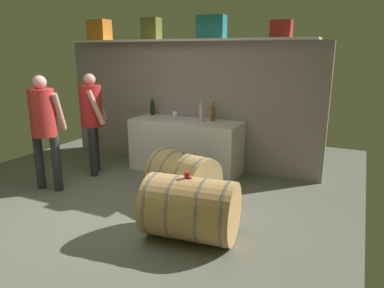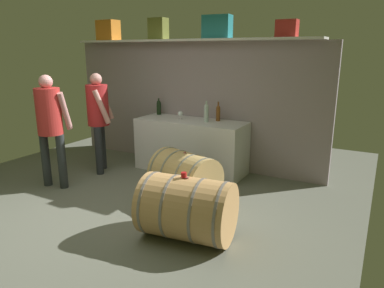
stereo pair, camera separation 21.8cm
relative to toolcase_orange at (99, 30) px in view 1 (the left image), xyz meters
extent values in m
cube|color=#64675A|center=(1.61, -1.65, -2.28)|extent=(5.83, 8.01, 0.02)
cube|color=gray|center=(1.61, 0.15, -1.24)|extent=(4.63, 0.10, 2.07)
cube|color=silver|center=(1.61, 0.00, -0.19)|extent=(4.26, 0.40, 0.03)
cube|color=orange|center=(0.00, 0.00, 0.00)|extent=(0.39, 0.26, 0.35)
cube|color=olive|center=(1.08, 0.00, 0.00)|extent=(0.29, 0.22, 0.34)
cube|color=teal|center=(2.15, 0.00, 0.00)|extent=(0.44, 0.26, 0.34)
cube|color=red|center=(3.21, 0.00, -0.06)|extent=(0.29, 0.19, 0.24)
cube|color=silver|center=(1.83, -0.24, -1.85)|extent=(1.79, 0.67, 0.84)
cylinder|color=brown|center=(2.23, -0.08, -1.33)|extent=(0.07, 0.07, 0.20)
sphere|color=brown|center=(2.23, -0.08, -1.22)|extent=(0.06, 0.06, 0.06)
cylinder|color=brown|center=(2.23, -0.08, -1.17)|extent=(0.02, 0.02, 0.09)
cylinder|color=black|center=(1.08, -0.04, -1.33)|extent=(0.08, 0.08, 0.19)
sphere|color=black|center=(1.08, -0.04, -1.22)|extent=(0.08, 0.08, 0.08)
cylinder|color=black|center=(1.08, -0.04, -1.18)|extent=(0.03, 0.03, 0.07)
cylinder|color=#AEC3B9|center=(2.10, -0.24, -1.31)|extent=(0.07, 0.07, 0.23)
sphere|color=#AEC3B9|center=(2.10, -0.24, -1.18)|extent=(0.07, 0.07, 0.07)
cylinder|color=#AEC3B9|center=(2.10, -0.24, -1.14)|extent=(0.03, 0.03, 0.07)
cylinder|color=white|center=(1.63, -0.24, -1.43)|extent=(0.07, 0.07, 0.00)
cylinder|color=white|center=(1.63, -0.24, -1.40)|extent=(0.01, 0.01, 0.06)
sphere|color=white|center=(1.63, -0.24, -1.34)|extent=(0.08, 0.08, 0.08)
sphere|color=maroon|center=(1.63, -0.24, -1.35)|extent=(0.05, 0.05, 0.05)
cylinder|color=tan|center=(2.85, -2.17, -1.94)|extent=(1.01, 0.76, 0.66)
cylinder|color=slate|center=(2.46, -2.22, -1.94)|extent=(0.11, 0.67, 0.67)
cylinder|color=slate|center=(2.70, -2.19, -1.94)|extent=(0.11, 0.67, 0.67)
cylinder|color=slate|center=(3.00, -2.16, -1.94)|extent=(0.11, 0.67, 0.67)
cylinder|color=slate|center=(3.24, -2.13, -1.94)|extent=(0.11, 0.67, 0.67)
cylinder|color=brown|center=(2.85, -2.17, -1.60)|extent=(0.04, 0.04, 0.01)
cylinder|color=tan|center=(2.31, -1.27, -1.96)|extent=(0.99, 0.84, 0.62)
cylinder|color=gray|center=(1.97, -1.17, -1.96)|extent=(0.21, 0.61, 0.63)
cylinder|color=gray|center=(2.18, -1.23, -1.96)|extent=(0.21, 0.61, 0.63)
cylinder|color=gray|center=(2.44, -1.31, -1.96)|extent=(0.21, 0.61, 0.63)
cylinder|color=gray|center=(2.65, -1.38, -1.96)|extent=(0.21, 0.61, 0.63)
cylinder|color=brown|center=(2.31, -1.27, -1.64)|extent=(0.04, 0.04, 0.01)
cylinder|color=red|center=(2.82, -2.17, -1.58)|extent=(0.06, 0.06, 0.05)
cylinder|color=#2B2F31|center=(0.59, -1.79, -1.88)|extent=(0.12, 0.12, 0.78)
cylinder|color=#2B2F31|center=(0.30, -1.84, -1.88)|extent=(0.12, 0.12, 0.78)
cylinder|color=red|center=(0.44, -1.81, -1.17)|extent=(0.34, 0.34, 0.65)
sphere|color=#D58F8D|center=(0.44, -1.81, -0.76)|extent=(0.19, 0.19, 0.19)
cylinder|color=#D58F8D|center=(0.62, -1.69, -1.17)|extent=(0.12, 0.24, 0.55)
cylinder|color=#D58F8D|center=(0.24, -1.75, -1.17)|extent=(0.12, 0.28, 0.54)
cylinder|color=#272B31|center=(0.63, -1.09, -1.89)|extent=(0.12, 0.12, 0.77)
cylinder|color=#272B31|center=(0.48, -0.85, -1.89)|extent=(0.12, 0.12, 0.77)
cylinder|color=#B62629|center=(0.55, -0.97, -1.18)|extent=(0.34, 0.34, 0.64)
sphere|color=tan|center=(0.55, -0.97, -0.78)|extent=(0.18, 0.18, 0.18)
cylinder|color=tan|center=(0.74, -1.08, -1.18)|extent=(0.26, 0.21, 0.53)
cylinder|color=tan|center=(0.53, -0.76, -1.18)|extent=(0.25, 0.20, 0.54)
camera|label=1|loc=(4.33, -5.22, -0.36)|focal=33.18mm
camera|label=2|loc=(4.53, -5.12, -0.36)|focal=33.18mm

